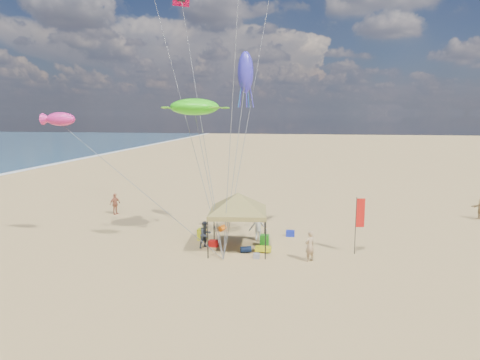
{
  "coord_description": "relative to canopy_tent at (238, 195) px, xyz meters",
  "views": [
    {
      "loc": [
        3.84,
        -20.63,
        7.82
      ],
      "look_at": [
        0.0,
        3.0,
        4.0
      ],
      "focal_mm": 31.34,
      "sensor_mm": 36.0,
      "label": 1
    }
  ],
  "objects": [
    {
      "name": "ground",
      "position": [
        0.02,
        -2.4,
        -3.24
      ],
      "size": [
        280.0,
        280.0,
        0.0
      ],
      "primitive_type": "plane",
      "color": "tan",
      "rests_on": "ground"
    },
    {
      "name": "canopy_tent",
      "position": [
        0.0,
        0.0,
        0.0
      ],
      "size": [
        6.27,
        6.27,
        3.89
      ],
      "color": "black",
      "rests_on": "ground"
    },
    {
      "name": "feather_flag",
      "position": [
        6.76,
        0.33,
        -1.08
      ],
      "size": [
        0.49,
        0.11,
        3.25
      ],
      "color": "black",
      "rests_on": "ground"
    },
    {
      "name": "cooler_red",
      "position": [
        -1.53,
        0.33,
        -3.05
      ],
      "size": [
        0.54,
        0.38,
        0.38
      ],
      "primitive_type": "cube",
      "color": "red",
      "rests_on": "ground"
    },
    {
      "name": "cooler_blue",
      "position": [
        2.88,
        3.16,
        -3.05
      ],
      "size": [
        0.54,
        0.38,
        0.38
      ],
      "primitive_type": "cube",
      "color": "#1424A8",
      "rests_on": "ground"
    },
    {
      "name": "bag_navy",
      "position": [
        0.52,
        -0.44,
        -3.06
      ],
      "size": [
        0.69,
        0.54,
        0.36
      ],
      "primitive_type": "cylinder",
      "rotation": [
        0.0,
        1.57,
        0.35
      ],
      "color": "#0C1836",
      "rests_on": "ground"
    },
    {
      "name": "bag_orange",
      "position": [
        -1.72,
        3.74,
        -3.06
      ],
      "size": [
        0.54,
        0.69,
        0.36
      ],
      "primitive_type": "cylinder",
      "rotation": [
        0.0,
        1.57,
        1.22
      ],
      "color": "orange",
      "rests_on": "ground"
    },
    {
      "name": "chair_green",
      "position": [
        1.45,
        0.85,
        -2.89
      ],
      "size": [
        0.5,
        0.5,
        0.7
      ],
      "primitive_type": "cube",
      "color": "#228C19",
      "rests_on": "ground"
    },
    {
      "name": "chair_yellow",
      "position": [
        -2.55,
        1.54,
        -2.89
      ],
      "size": [
        0.5,
        0.5,
        0.7
      ],
      "primitive_type": "cube",
      "color": "yellow",
      "rests_on": "ground"
    },
    {
      "name": "crate_grey",
      "position": [
        1.24,
        -1.3,
        -3.1
      ],
      "size": [
        0.34,
        0.3,
        0.28
      ],
      "primitive_type": "cube",
      "color": "gray",
      "rests_on": "ground"
    },
    {
      "name": "beach_cart",
      "position": [
        1.48,
        -0.23,
        -3.04
      ],
      "size": [
        0.9,
        0.5,
        0.24
      ],
      "primitive_type": "cube",
      "color": "yellow",
      "rests_on": "ground"
    },
    {
      "name": "person_near_a",
      "position": [
        4.09,
        -1.29,
        -2.39
      ],
      "size": [
        0.73,
        0.71,
        1.69
      ],
      "primitive_type": "imported",
      "rotation": [
        0.0,
        0.0,
        3.87
      ],
      "color": "tan",
      "rests_on": "ground"
    },
    {
      "name": "person_near_b",
      "position": [
        -1.95,
        0.03,
        -2.44
      ],
      "size": [
        0.96,
        0.98,
        1.6
      ],
      "primitive_type": "imported",
      "rotation": [
        0.0,
        0.0,
        0.87
      ],
      "color": "#3A424F",
      "rests_on": "ground"
    },
    {
      "name": "person_near_c",
      "position": [
        0.93,
        1.99,
        -2.35
      ],
      "size": [
        1.21,
        0.79,
        1.77
      ],
      "primitive_type": "imported",
      "rotation": [
        0.0,
        0.0,
        3.27
      ],
      "color": "silver",
      "rests_on": "ground"
    },
    {
      "name": "person_far_a",
      "position": [
        -10.91,
        6.95,
        -2.4
      ],
      "size": [
        0.78,
        1.06,
        1.68
      ],
      "primitive_type": "imported",
      "rotation": [
        0.0,
        0.0,
        1.14
      ],
      "color": "#B76746",
      "rests_on": "ground"
    },
    {
      "name": "turtle_kite",
      "position": [
        -2.66,
        0.72,
        4.95
      ],
      "size": [
        3.26,
        2.82,
        0.95
      ],
      "primitive_type": "ellipsoid",
      "rotation": [
        0.0,
        0.0,
        -0.2
      ],
      "color": "#33E813",
      "rests_on": "ground"
    },
    {
      "name": "fish_kite",
      "position": [
        -9.96,
        -1.12,
        4.26
      ],
      "size": [
        1.85,
        1.15,
        0.77
      ],
      "primitive_type": "ellipsoid",
      "rotation": [
        0.0,
        0.0,
        -0.17
      ],
      "color": "#DF2581",
      "rests_on": "ground"
    },
    {
      "name": "squid_kite",
      "position": [
        -0.04,
        3.09,
        7.08
      ],
      "size": [
        1.26,
        1.26,
        2.52
      ],
      "primitive_type": "ellipsoid",
      "rotation": [
        0.0,
        0.0,
        -0.39
      ],
      "color": "#352FC0",
      "rests_on": "ground"
    }
  ]
}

